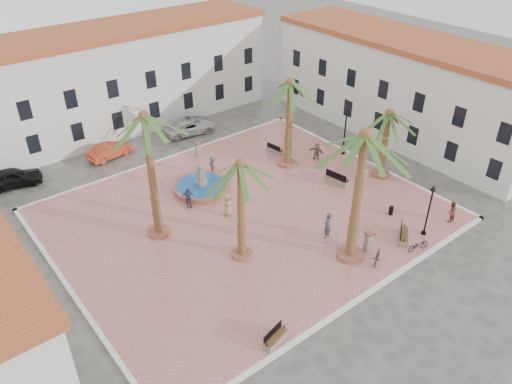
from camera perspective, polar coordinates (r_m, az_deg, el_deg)
ground at (r=36.49m, az=-1.23°, el=-2.64°), size 120.00×120.00×0.00m
plaza at (r=36.45m, az=-1.23°, el=-2.55°), size 26.00×22.00×0.15m
kerb_n at (r=44.41m, az=-9.93°, el=3.89°), size 26.30×0.30×0.16m
kerb_s at (r=30.43m, az=11.77°, el=-11.85°), size 26.30×0.30×0.16m
kerb_e at (r=44.32m, az=12.24°, el=3.55°), size 0.30×22.30×0.16m
kerb_w at (r=32.09m, az=-20.31°, el=-10.74°), size 0.30×22.30×0.16m
building_north at (r=50.05m, az=-15.73°, el=12.40°), size 30.40×7.40×9.50m
building_east at (r=48.78m, az=16.53°, el=11.44°), size 7.40×26.40×9.00m
fountain at (r=39.19m, az=-6.24°, el=0.68°), size 4.44×4.44×2.29m
palm_nw at (r=31.09m, az=-12.48°, el=6.98°), size 5.03×5.03×9.10m
palm_sw at (r=29.19m, az=-1.80°, el=1.96°), size 4.59×4.59×7.12m
palm_s at (r=28.90m, az=12.19°, el=4.70°), size 5.65×5.65×9.08m
palm_e at (r=40.21m, az=14.86°, el=7.80°), size 4.91×4.91×5.85m
palm_ne at (r=39.91m, az=3.92°, el=11.31°), size 5.27×5.27×7.69m
bench_s at (r=27.39m, az=2.23°, el=-16.39°), size 1.72×0.86×0.87m
bench_se at (r=35.22m, az=16.48°, el=-4.82°), size 1.86×1.55×0.99m
bench_e at (r=40.30m, az=9.25°, el=1.38°), size 0.93×2.08×1.06m
bench_ne at (r=44.39m, az=2.17°, el=4.82°), size 0.70×1.64×0.84m
lamppost_s at (r=34.84m, az=19.33°, el=-1.06°), size 0.43×0.43×3.91m
lamppost_e at (r=43.66m, az=10.23°, el=7.85°), size 0.48×0.48×4.43m
bollard_se at (r=33.31m, az=12.75°, el=-5.51°), size 0.66×0.66×1.51m
bollard_n at (r=43.91m, az=-6.63°, el=4.91°), size 0.50×0.50×1.28m
bollard_e at (r=40.60m, az=12.22°, el=2.03°), size 0.56×0.56×1.45m
litter_bin at (r=37.43m, az=15.18°, el=-2.05°), size 0.34×0.34×0.66m
cyclist_a at (r=33.94m, az=8.17°, el=-3.77°), size 0.79×0.62×1.92m
bicycle_a at (r=34.46m, az=18.05°, el=-5.79°), size 1.64×0.96×0.82m
cyclist_b at (r=37.77m, az=21.41°, el=-2.10°), size 0.78×0.61×1.61m
bicycle_b at (r=32.71m, az=13.69°, el=-7.19°), size 1.59×1.11×0.94m
pedestrian_fountain_a at (r=35.79m, az=-3.23°, el=-1.49°), size 0.90×0.63×1.75m
pedestrian_fountain_b at (r=36.98m, az=-7.78°, el=-0.64°), size 1.03×0.74×1.63m
pedestrian_north at (r=40.94m, az=-4.95°, el=3.07°), size 0.62×1.05×1.62m
pedestrian_east at (r=43.32m, az=6.94°, el=4.63°), size 0.89×1.48×1.52m
car_black at (r=43.93m, az=-26.14°, el=1.47°), size 4.78×2.71×1.53m
car_red at (r=45.51m, az=-16.33°, el=4.58°), size 4.20×2.03×1.33m
car_silver at (r=48.98m, az=-7.63°, el=7.73°), size 5.03×2.82×1.38m
car_white at (r=48.41m, az=-7.57°, el=7.40°), size 5.16×3.02×1.35m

